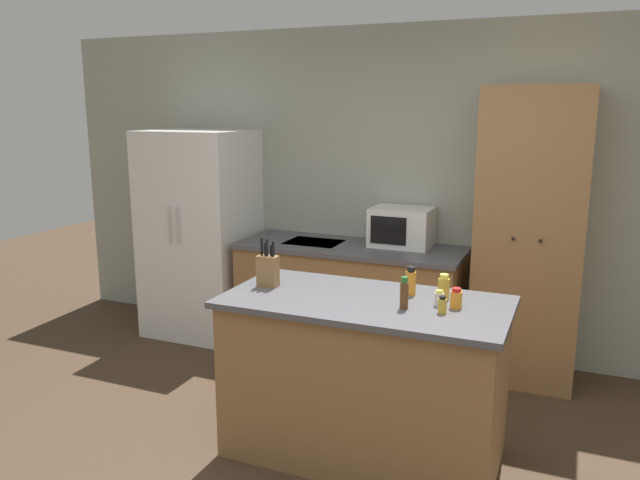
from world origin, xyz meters
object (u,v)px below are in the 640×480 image
Objects in this scene: refrigerator at (200,234)px; spice_bottle_pale_salt at (404,294)px; microwave at (402,227)px; spice_bottle_amber_oil at (444,288)px; pantry_cabinet at (530,238)px; spice_bottle_green_herb at (442,305)px; spice_bottle_tall_dark at (456,299)px; spice_bottle_orange_cap at (411,282)px; knife_block at (268,270)px; spice_bottle_short_red at (439,299)px.

refrigerator reaches higher than spice_bottle_pale_salt.
spice_bottle_amber_oil is (0.62, -1.36, -0.05)m from microwave.
pantry_cabinet reaches higher than refrigerator.
refrigerator is at bearing 149.27° from spice_bottle_green_herb.
spice_bottle_tall_dark is 0.68× the size of spice_bottle_orange_cap.
spice_bottle_short_red is (1.01, 0.02, -0.06)m from knife_block.
spice_bottle_short_red is (0.62, -1.49, -0.08)m from microwave.
pantry_cabinet is 14.75× the size of spice_bottle_amber_oil.
spice_bottle_amber_oil is at bearing -104.86° from pantry_cabinet.
spice_bottle_orange_cap is at bearing 11.22° from knife_block.
pantry_cabinet is at bearing 1.84° from refrigerator.
spice_bottle_pale_salt is at bearing -123.28° from spice_bottle_amber_oil.
pantry_cabinet reaches higher than spice_bottle_short_red.
spice_bottle_pale_salt reaches higher than spice_bottle_short_red.
microwave reaches higher than spice_bottle_short_red.
microwave is 4.23× the size of spice_bottle_tall_dark.
pantry_cabinet reaches higher than microwave.
spice_bottle_amber_oil is 0.88× the size of spice_bottle_orange_cap.
spice_bottle_tall_dark reaches higher than spice_bottle_green_herb.
spice_bottle_short_red is 0.60× the size of spice_bottle_amber_oil.
spice_bottle_orange_cap is at bearing -72.32° from microwave.
spice_bottle_green_herb is (2.42, -1.44, 0.09)m from refrigerator.
microwave is 2.70× the size of spice_bottle_pale_salt.
pantry_cabinet is 1.33m from spice_bottle_amber_oil.
refrigerator is 1.92m from knife_block.
refrigerator is 20.67× the size of spice_bottle_short_red.
microwave reaches higher than spice_bottle_pale_salt.
spice_bottle_green_herb is at bearing 0.89° from spice_bottle_pale_salt.
pantry_cabinet is 22.78× the size of spice_bottle_green_herb.
refrigerator is at bearing 153.19° from spice_bottle_amber_oil.
refrigerator is at bearing 151.71° from spice_bottle_tall_dark.
knife_block is 1.02m from spice_bottle_amber_oil.
spice_bottle_tall_dark is 0.64× the size of spice_bottle_pale_salt.
refrigerator is 3.81× the size of microwave.
refrigerator is 10.28× the size of spice_bottle_pale_salt.
knife_block is at bearing -44.57° from refrigerator.
spice_bottle_amber_oil is (-0.09, 0.13, 0.02)m from spice_bottle_tall_dark.
knife_block is at bearing -168.78° from spice_bottle_orange_cap.
pantry_cabinet is 1.44m from spice_bottle_tall_dark.
spice_bottle_short_red is at bearing 36.39° from spice_bottle_pale_salt.
spice_bottle_pale_salt is at bearing -73.94° from microwave.
knife_block is at bearing -178.65° from spice_bottle_short_red.
spice_bottle_tall_dark is 0.12m from spice_bottle_green_herb.
spice_bottle_amber_oil is (2.37, -1.20, 0.11)m from refrigerator.
spice_bottle_short_red is (-0.34, -1.41, -0.08)m from pantry_cabinet.
spice_bottle_orange_cap is at bearing 175.20° from spice_bottle_amber_oil.
spice_bottle_short_red is (-0.09, 0.01, -0.01)m from spice_bottle_tall_dark.
spice_bottle_orange_cap is at bearing -112.70° from pantry_cabinet.
microwave is 1.73m from spice_bottle_green_herb.
spice_bottle_green_herb is at bearing -114.31° from spice_bottle_tall_dark.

